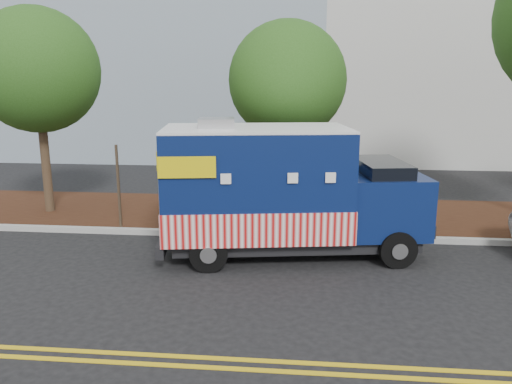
# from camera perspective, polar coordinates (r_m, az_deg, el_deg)

# --- Properties ---
(ground) EXTENTS (120.00, 120.00, 0.00)m
(ground) POSITION_cam_1_polar(r_m,az_deg,el_deg) (11.90, -0.21, -7.34)
(ground) COLOR black
(ground) RESTS_ON ground
(curb) EXTENTS (120.00, 0.18, 0.15)m
(curb) POSITION_cam_1_polar(r_m,az_deg,el_deg) (13.20, 0.39, -4.93)
(curb) COLOR #9E9E99
(curb) RESTS_ON ground
(mulch_strip) EXTENTS (120.00, 4.00, 0.15)m
(mulch_strip) POSITION_cam_1_polar(r_m,az_deg,el_deg) (15.20, 1.10, -2.51)
(mulch_strip) COLOR black
(mulch_strip) RESTS_ON ground
(centerline_near) EXTENTS (120.00, 0.10, 0.01)m
(centerline_near) POSITION_cam_1_polar(r_m,az_deg,el_deg) (7.91, -3.56, -18.49)
(centerline_near) COLOR gold
(centerline_near) RESTS_ON ground
(centerline_far) EXTENTS (120.00, 0.10, 0.01)m
(centerline_far) POSITION_cam_1_polar(r_m,az_deg,el_deg) (7.70, -3.87, -19.45)
(centerline_far) COLOR gold
(centerline_far) RESTS_ON ground
(tree_a) EXTENTS (3.58, 3.58, 6.12)m
(tree_a) POSITION_cam_1_polar(r_m,az_deg,el_deg) (16.04, -23.75, 12.58)
(tree_a) COLOR #38281C
(tree_a) RESTS_ON ground
(tree_b) EXTENTS (3.43, 3.43, 5.77)m
(tree_b) POSITION_cam_1_polar(r_m,az_deg,el_deg) (14.84, 3.60, 12.58)
(tree_b) COLOR #38281C
(tree_b) RESTS_ON ground
(sign_post) EXTENTS (0.06, 0.06, 2.40)m
(sign_post) POSITION_cam_1_polar(r_m,az_deg,el_deg) (13.90, -15.42, 0.32)
(sign_post) COLOR #473828
(sign_post) RESTS_ON ground
(food_truck) EXTENTS (6.42, 3.17, 3.24)m
(food_truck) POSITION_cam_1_polar(r_m,az_deg,el_deg) (11.66, 2.67, -0.25)
(food_truck) COLOR black
(food_truck) RESTS_ON ground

